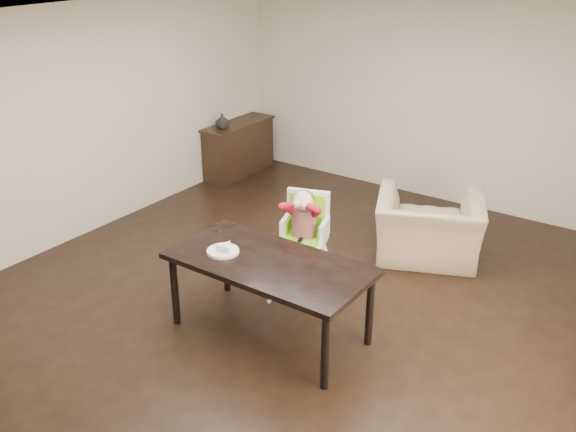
{
  "coord_description": "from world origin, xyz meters",
  "views": [
    {
      "loc": [
        3.09,
        -4.41,
        3.41
      ],
      "look_at": [
        -0.08,
        0.13,
        0.93
      ],
      "focal_mm": 40.0,
      "sensor_mm": 36.0,
      "label": 1
    }
  ],
  "objects_px": {
    "sideboard": "(239,148)",
    "armchair": "(429,218)",
    "dining_table": "(269,269)",
    "high_chair": "(305,221)"
  },
  "relations": [
    {
      "from": "dining_table",
      "to": "sideboard",
      "type": "distance_m",
      "value": 4.28
    },
    {
      "from": "dining_table",
      "to": "high_chair",
      "type": "bearing_deg",
      "value": 101.03
    },
    {
      "from": "sideboard",
      "to": "armchair",
      "type": "bearing_deg",
      "value": -15.13
    },
    {
      "from": "high_chair",
      "to": "armchair",
      "type": "xyz_separation_m",
      "value": [
        0.72,
        1.41,
        -0.3
      ]
    },
    {
      "from": "dining_table",
      "to": "sideboard",
      "type": "xyz_separation_m",
      "value": [
        -2.9,
        3.14,
        -0.27
      ]
    },
    {
      "from": "sideboard",
      "to": "dining_table",
      "type": "bearing_deg",
      "value": -47.3
    },
    {
      "from": "high_chair",
      "to": "dining_table",
      "type": "bearing_deg",
      "value": -97.36
    },
    {
      "from": "high_chair",
      "to": "sideboard",
      "type": "height_order",
      "value": "high_chair"
    },
    {
      "from": "high_chair",
      "to": "sideboard",
      "type": "xyz_separation_m",
      "value": [
        -2.74,
        2.35,
        -0.4
      ]
    },
    {
      "from": "dining_table",
      "to": "high_chair",
      "type": "distance_m",
      "value": 0.82
    }
  ]
}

